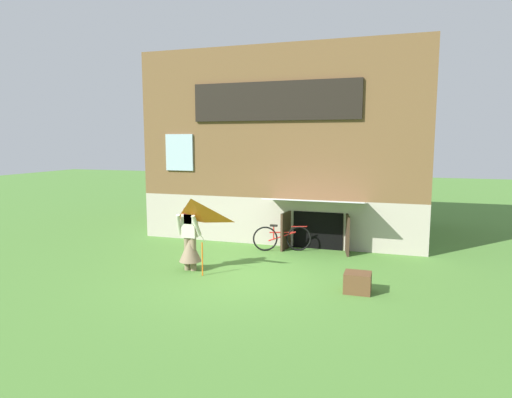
# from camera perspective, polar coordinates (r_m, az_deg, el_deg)

# --- Properties ---
(ground_plane) EXTENTS (60.00, 60.00, 0.00)m
(ground_plane) POSITION_cam_1_polar(r_m,az_deg,el_deg) (10.09, -2.29, -9.88)
(ground_plane) COLOR #4C7F33
(log_house) EXTENTS (8.43, 6.68, 5.71)m
(log_house) POSITION_cam_1_polar(r_m,az_deg,el_deg) (15.18, 5.23, 6.90)
(log_house) COLOR #ADA393
(log_house) RESTS_ON ground_plane
(person) EXTENTS (0.61, 0.52, 1.57)m
(person) POSITION_cam_1_polar(r_m,az_deg,el_deg) (10.40, -8.61, -5.68)
(person) COLOR #7F6B51
(person) RESTS_ON ground_plane
(kite) EXTENTS (1.06, 1.10, 1.66)m
(kite) POSITION_cam_1_polar(r_m,az_deg,el_deg) (9.58, -8.44, -2.78)
(kite) COLOR orange
(kite) RESTS_ON ground_plane
(bicycle_red) EXTENTS (1.55, 0.57, 0.74)m
(bicycle_red) POSITION_cam_1_polar(r_m,az_deg,el_deg) (12.15, 3.40, -5.11)
(bicycle_red) COLOR black
(bicycle_red) RESTS_ON ground_plane
(wooden_crate) EXTENTS (0.53, 0.45, 0.41)m
(wooden_crate) POSITION_cam_1_polar(r_m,az_deg,el_deg) (9.17, 13.10, -10.56)
(wooden_crate) COLOR brown
(wooden_crate) RESTS_ON ground_plane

